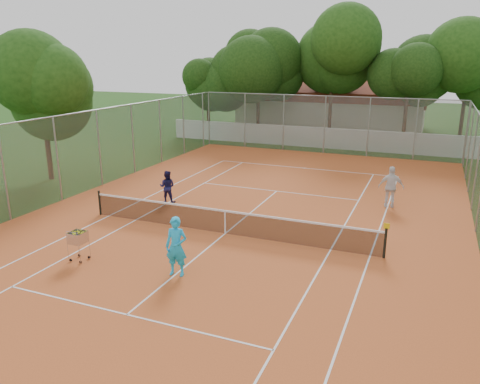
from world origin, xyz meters
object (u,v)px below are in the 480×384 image
at_px(clubhouse, 332,105).
at_px(player_far_left, 167,187).
at_px(ball_hopper, 78,245).
at_px(player_near, 176,247).
at_px(tennis_net, 225,222).
at_px(player_far_right, 391,187).

relative_size(clubhouse, player_far_left, 10.74).
bearing_deg(ball_hopper, player_near, 9.02).
xyz_separation_m(tennis_net, clubhouse, (-2.00, 29.00, 1.69)).
height_order(tennis_net, clubhouse, clubhouse).
height_order(player_far_left, player_far_right, player_far_right).
bearing_deg(player_far_right, ball_hopper, 41.12).
relative_size(tennis_net, player_near, 6.24).
xyz_separation_m(tennis_net, ball_hopper, (-3.53, -4.12, 0.07)).
xyz_separation_m(tennis_net, player_near, (0.05, -3.80, 0.46)).
xyz_separation_m(clubhouse, ball_hopper, (-1.53, -33.12, -1.62)).
relative_size(clubhouse, player_near, 8.62).
relative_size(tennis_net, player_far_left, 7.78).
distance_m(tennis_net, player_near, 3.82).
bearing_deg(clubhouse, player_far_right, -71.88).
bearing_deg(tennis_net, player_near, -89.24).
height_order(tennis_net, player_far_left, player_far_left).
xyz_separation_m(clubhouse, player_far_left, (-2.15, -26.35, -1.42)).
relative_size(player_near, player_far_right, 1.00).
bearing_deg(player_near, ball_hopper, 176.60).
distance_m(clubhouse, player_far_right, 24.34).
xyz_separation_m(player_near, player_far_left, (-4.20, 6.45, -0.19)).
xyz_separation_m(tennis_net, player_far_left, (-4.15, 2.65, 0.27)).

